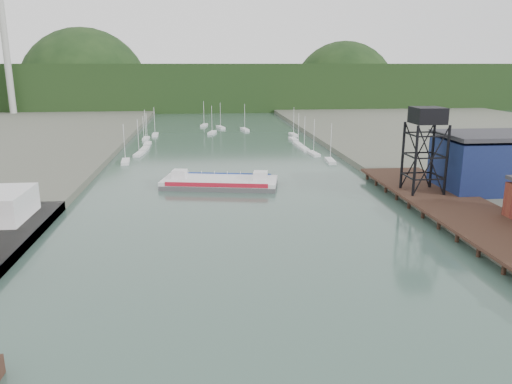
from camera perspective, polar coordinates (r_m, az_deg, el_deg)
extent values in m
cube|color=black|center=(90.77, 22.82, -2.06)|extent=(14.00, 70.00, 0.50)
cylinder|color=black|center=(88.37, 19.33, -2.91)|extent=(0.60, 0.60, 2.20)
cylinder|color=black|center=(94.08, 25.97, -2.54)|extent=(0.60, 0.60, 2.20)
cylinder|color=black|center=(95.78, 17.76, 3.37)|extent=(0.50, 0.50, 13.00)
cylinder|color=black|center=(98.33, 20.97, 3.37)|extent=(0.50, 0.50, 13.00)
cylinder|color=black|center=(101.20, 16.42, 4.03)|extent=(0.50, 0.50, 13.00)
cylinder|color=black|center=(103.62, 19.50, 4.02)|extent=(0.50, 0.50, 13.00)
cube|color=black|center=(98.62, 19.04, 8.28)|extent=(5.50, 5.50, 3.00)
cube|color=#0D0E3D|center=(108.81, 25.36, 2.82)|extent=(20.00, 14.00, 10.00)
cube|color=#2D2D33|center=(107.92, 25.69, 5.89)|extent=(20.50, 14.50, 0.80)
cube|color=silver|center=(138.94, -14.69, 3.37)|extent=(2.67, 7.65, 0.90)
cube|color=silver|center=(149.74, -13.21, 4.23)|extent=(2.81, 7.67, 0.90)
cube|color=silver|center=(158.35, -12.62, 4.81)|extent=(2.35, 7.59, 0.90)
cube|color=silver|center=(168.09, -12.29, 5.37)|extent=(2.01, 7.50, 0.90)
cube|color=silver|center=(180.33, -12.47, 5.96)|extent=(2.00, 7.50, 0.90)
cube|color=silver|center=(189.78, -11.45, 6.42)|extent=(2.16, 7.54, 0.90)
cube|color=silver|center=(136.83, 8.48, 3.52)|extent=(2.53, 7.62, 0.90)
cube|color=silver|center=(147.31, 6.58, 4.36)|extent=(2.76, 7.67, 0.90)
cube|color=silver|center=(155.57, 5.53, 4.92)|extent=(2.22, 7.56, 0.90)
cube|color=silver|center=(164.24, 4.84, 5.44)|extent=(2.18, 7.54, 0.90)
cube|color=silver|center=(175.09, 4.29, 6.01)|extent=(2.46, 7.61, 0.90)
cube|color=silver|center=(186.77, 4.30, 6.54)|extent=(2.48, 7.61, 0.90)
cube|color=silver|center=(192.76, -5.04, 6.77)|extent=(3.78, 7.76, 0.90)
cube|color=silver|center=(201.34, -1.30, 7.15)|extent=(3.31, 7.74, 0.90)
cube|color=silver|center=(208.72, -4.07, 7.38)|extent=(3.76, 7.76, 0.90)
cube|color=silver|center=(216.54, -5.95, 7.59)|extent=(3.40, 7.74, 0.90)
cylinder|color=#AAABA6|center=(282.72, -26.61, 13.80)|extent=(3.20, 3.20, 60.00)
cube|color=black|center=(331.38, -5.01, 11.99)|extent=(500.00, 120.00, 28.00)
sphere|color=black|center=(339.59, -18.86, 10.67)|extent=(80.00, 80.00, 80.00)
sphere|color=black|center=(354.95, 9.94, 11.02)|extent=(70.00, 70.00, 70.00)
cube|color=#4B4B4E|center=(108.54, -4.15, 0.86)|extent=(26.03, 14.38, 0.98)
cube|color=silver|center=(108.33, -4.16, 1.32)|extent=(26.03, 14.38, 0.79)
cube|color=red|center=(103.52, -4.60, 0.80)|extent=(21.27, 4.31, 0.89)
cube|color=navy|center=(113.07, -3.76, 1.98)|extent=(21.27, 4.31, 0.89)
cube|color=silver|center=(109.82, -8.74, 2.00)|extent=(3.46, 3.46, 1.97)
cube|color=silver|center=(107.02, 0.52, 1.84)|extent=(3.46, 3.46, 1.97)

